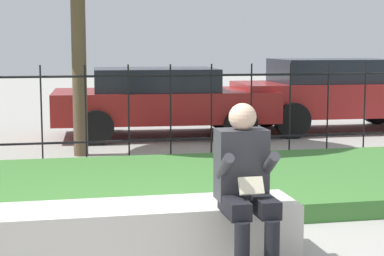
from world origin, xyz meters
The scene contains 6 objects.
stone_bench centered at (-0.12, 0.00, 0.20)m, with size 2.55×0.58×0.45m.
person_seated_reader centered at (0.67, -0.32, 0.68)m, with size 0.42×0.73×1.25m.
grass_berm centered at (0.00, 2.20, 0.09)m, with size 10.65×2.99×0.19m.
iron_fence centered at (0.00, 4.43, 0.73)m, with size 8.65×0.03×1.39m.
car_parked_right centered at (4.61, 6.78, 0.75)m, with size 4.00×1.95×1.40m.
car_parked_center centered at (1.16, 6.73, 0.67)m, with size 4.07×2.15×1.25m.
Camera 1 is at (-0.67, -4.83, 1.69)m, focal length 60.00 mm.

